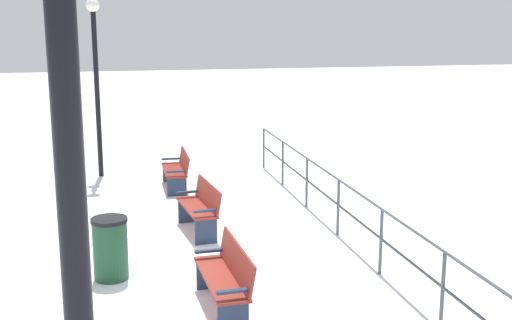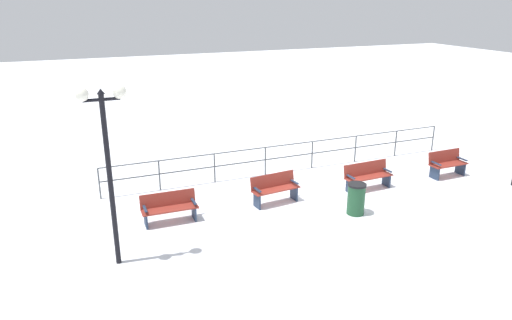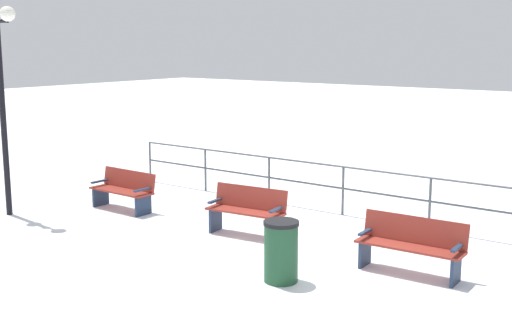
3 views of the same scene
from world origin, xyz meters
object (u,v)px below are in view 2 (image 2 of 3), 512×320
bench_fourth (447,163)px  trash_bin (356,199)px  bench_nearest (169,207)px  bench_second (275,188)px  bench_third (367,175)px  lamppost_near (106,139)px

bench_fourth → trash_bin: bearing=-74.4°
bench_nearest → bench_second: 3.26m
bench_third → trash_bin: trash_bin is taller
bench_third → bench_fourth: bench_fourth is taller
bench_nearest → trash_bin: size_ratio=1.68×
bench_third → bench_fourth: size_ratio=1.21×
bench_second → bench_fourth: bench_second is taller
bench_nearest → bench_fourth: (0.14, 9.79, 0.02)m
lamppost_near → trash_bin: (-0.15, 6.72, -2.59)m
bench_fourth → lamppost_near: 11.80m
bench_fourth → trash_bin: size_ratio=1.50×
lamppost_near → trash_bin: size_ratio=4.53×
bench_second → bench_nearest: bearing=-95.1°
bench_second → lamppost_near: bearing=-76.3°
bench_second → bench_fourth: 6.54m
bench_second → trash_bin: bearing=43.1°
bench_nearest → bench_fourth: 9.79m
bench_nearest → trash_bin: 5.33m
bench_nearest → lamppost_near: lamppost_near is taller
trash_bin → bench_nearest: bearing=-106.8°
bench_nearest → bench_second: (-0.06, 3.26, 0.04)m
bench_nearest → bench_second: bench_second is taller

